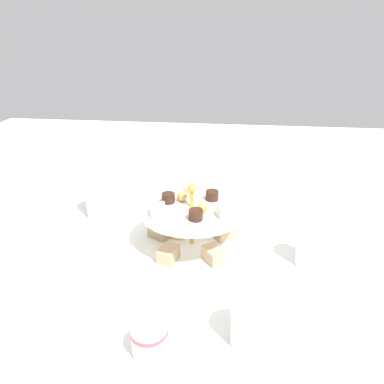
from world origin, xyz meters
The scene contains 8 objects.
ground_plane centered at (0.00, 0.00, 0.00)m, with size 2.40×2.40×0.00m, color white.
tiered_serving_stand centered at (0.00, 0.00, 0.05)m, with size 0.28×0.28×0.16m.
water_glass_tall_right centered at (0.26, -0.12, 0.07)m, with size 0.07×0.07×0.13m, color silver.
water_glass_short_left centered at (-0.12, 0.26, 0.04)m, with size 0.06×0.06×0.08m, color silver.
teacup_with_saucer centered at (0.03, 0.30, 0.02)m, with size 0.09×0.09×0.05m.
butter_knife_left centered at (-0.09, -0.33, 0.00)m, with size 0.17×0.01×0.00m, color silver.
butter_knife_right centered at (0.26, 0.21, 0.00)m, with size 0.17×0.01×0.00m, color silver.
water_glass_mid_back centered at (-0.26, 0.03, 0.05)m, with size 0.06×0.06×0.10m, color silver.
Camera 1 is at (-0.08, 0.68, 0.45)m, focal length 32.68 mm.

